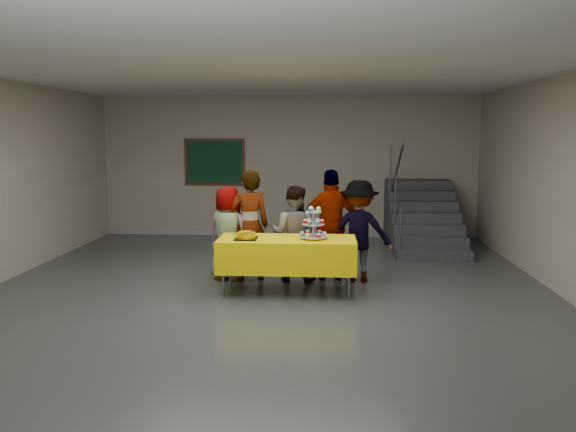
{
  "coord_description": "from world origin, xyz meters",
  "views": [
    {
      "loc": [
        0.79,
        -7.01,
        2.17
      ],
      "look_at": [
        0.28,
        0.73,
        1.05
      ],
      "focal_mm": 35.0,
      "sensor_mm": 36.0,
      "label": 1
    }
  ],
  "objects_px": {
    "schoolchild_d": "(332,225)",
    "schoolchild_e": "(359,231)",
    "schoolchild_b": "(249,226)",
    "schoolchild_c": "(294,234)",
    "staircase": "(421,221)",
    "bake_table": "(287,254)",
    "cupcake_stand": "(313,226)",
    "bear_cake": "(246,235)",
    "schoolchild_a": "(228,233)",
    "noticeboard": "(215,162)"
  },
  "relations": [
    {
      "from": "schoolchild_d",
      "to": "staircase",
      "type": "bearing_deg",
      "value": -127.7
    },
    {
      "from": "schoolchild_d",
      "to": "schoolchild_a",
      "type": "bearing_deg",
      "value": -2.17
    },
    {
      "from": "bear_cake",
      "to": "staircase",
      "type": "height_order",
      "value": "staircase"
    },
    {
      "from": "schoolchild_e",
      "to": "bake_table",
      "type": "bearing_deg",
      "value": 41.72
    },
    {
      "from": "schoolchild_a",
      "to": "schoolchild_e",
      "type": "xyz_separation_m",
      "value": [
        1.96,
        0.02,
        0.05
      ]
    },
    {
      "from": "staircase",
      "to": "noticeboard",
      "type": "distance_m",
      "value": 4.51
    },
    {
      "from": "bake_table",
      "to": "schoolchild_d",
      "type": "relative_size",
      "value": 1.13
    },
    {
      "from": "cupcake_stand",
      "to": "staircase",
      "type": "height_order",
      "value": "staircase"
    },
    {
      "from": "bear_cake",
      "to": "schoolchild_e",
      "type": "distance_m",
      "value": 1.77
    },
    {
      "from": "schoolchild_a",
      "to": "schoolchild_b",
      "type": "xyz_separation_m",
      "value": [
        0.33,
        -0.02,
        0.12
      ]
    },
    {
      "from": "bake_table",
      "to": "cupcake_stand",
      "type": "distance_m",
      "value": 0.53
    },
    {
      "from": "schoolchild_b",
      "to": "schoolchild_c",
      "type": "height_order",
      "value": "schoolchild_b"
    },
    {
      "from": "bake_table",
      "to": "cupcake_stand",
      "type": "bearing_deg",
      "value": -1.5
    },
    {
      "from": "bake_table",
      "to": "bear_cake",
      "type": "height_order",
      "value": "bear_cake"
    },
    {
      "from": "schoolchild_a",
      "to": "noticeboard",
      "type": "relative_size",
      "value": 1.09
    },
    {
      "from": "schoolchild_a",
      "to": "schoolchild_c",
      "type": "bearing_deg",
      "value": -159.7
    },
    {
      "from": "schoolchild_c",
      "to": "schoolchild_b",
      "type": "bearing_deg",
      "value": 10.94
    },
    {
      "from": "noticeboard",
      "to": "cupcake_stand",
      "type": "bearing_deg",
      "value": -63.36
    },
    {
      "from": "bake_table",
      "to": "schoolchild_a",
      "type": "distance_m",
      "value": 1.18
    },
    {
      "from": "schoolchild_a",
      "to": "schoolchild_d",
      "type": "xyz_separation_m",
      "value": [
        1.56,
        0.08,
        0.13
      ]
    },
    {
      "from": "bear_cake",
      "to": "schoolchild_b",
      "type": "bearing_deg",
      "value": 94.57
    },
    {
      "from": "schoolchild_e",
      "to": "schoolchild_d",
      "type": "bearing_deg",
      "value": -2.45
    },
    {
      "from": "schoolchild_b",
      "to": "staircase",
      "type": "bearing_deg",
      "value": -153.06
    },
    {
      "from": "noticeboard",
      "to": "schoolchild_c",
      "type": "bearing_deg",
      "value": -63.04
    },
    {
      "from": "schoolchild_d",
      "to": "cupcake_stand",
      "type": "bearing_deg",
      "value": 66.58
    },
    {
      "from": "bake_table",
      "to": "schoolchild_b",
      "type": "xyz_separation_m",
      "value": [
        -0.61,
        0.68,
        0.28
      ]
    },
    {
      "from": "schoolchild_a",
      "to": "schoolchild_c",
      "type": "relative_size",
      "value": 0.99
    },
    {
      "from": "staircase",
      "to": "schoolchild_e",
      "type": "bearing_deg",
      "value": -115.92
    },
    {
      "from": "bake_table",
      "to": "schoolchild_a",
      "type": "relative_size",
      "value": 1.33
    },
    {
      "from": "schoolchild_b",
      "to": "staircase",
      "type": "distance_m",
      "value": 4.22
    },
    {
      "from": "schoolchild_b",
      "to": "schoolchild_c",
      "type": "distance_m",
      "value": 0.68
    },
    {
      "from": "bake_table",
      "to": "staircase",
      "type": "bearing_deg",
      "value": 56.04
    },
    {
      "from": "bear_cake",
      "to": "schoolchild_a",
      "type": "height_order",
      "value": "schoolchild_a"
    },
    {
      "from": "cupcake_stand",
      "to": "staircase",
      "type": "distance_m",
      "value": 4.18
    },
    {
      "from": "cupcake_stand",
      "to": "schoolchild_e",
      "type": "xyz_separation_m",
      "value": [
        0.66,
        0.72,
        -0.18
      ]
    },
    {
      "from": "schoolchild_d",
      "to": "bear_cake",
      "type": "bearing_deg",
      "value": 31.93
    },
    {
      "from": "schoolchild_a",
      "to": "bake_table",
      "type": "bearing_deg",
      "value": 166.27
    },
    {
      "from": "schoolchild_d",
      "to": "schoolchild_e",
      "type": "bearing_deg",
      "value": 165.67
    },
    {
      "from": "bake_table",
      "to": "schoolchild_d",
      "type": "distance_m",
      "value": 1.03
    },
    {
      "from": "cupcake_stand",
      "to": "schoolchild_e",
      "type": "relative_size",
      "value": 0.29
    },
    {
      "from": "schoolchild_b",
      "to": "schoolchild_d",
      "type": "bearing_deg",
      "value": 167.78
    },
    {
      "from": "bake_table",
      "to": "schoolchild_b",
      "type": "relative_size",
      "value": 1.13
    },
    {
      "from": "schoolchild_e",
      "to": "bear_cake",
      "type": "bearing_deg",
      "value": 34.29
    },
    {
      "from": "cupcake_stand",
      "to": "schoolchild_a",
      "type": "xyz_separation_m",
      "value": [
        -1.3,
        0.71,
        -0.23
      ]
    },
    {
      "from": "cupcake_stand",
      "to": "schoolchild_d",
      "type": "bearing_deg",
      "value": 71.7
    },
    {
      "from": "schoolchild_a",
      "to": "staircase",
      "type": "relative_size",
      "value": 0.59
    },
    {
      "from": "cupcake_stand",
      "to": "schoolchild_b",
      "type": "bearing_deg",
      "value": 144.78
    },
    {
      "from": "schoolchild_e",
      "to": "schoolchild_a",
      "type": "bearing_deg",
      "value": 7.22
    },
    {
      "from": "cupcake_stand",
      "to": "bear_cake",
      "type": "distance_m",
      "value": 0.92
    },
    {
      "from": "schoolchild_a",
      "to": "schoolchild_d",
      "type": "distance_m",
      "value": 1.57
    }
  ]
}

